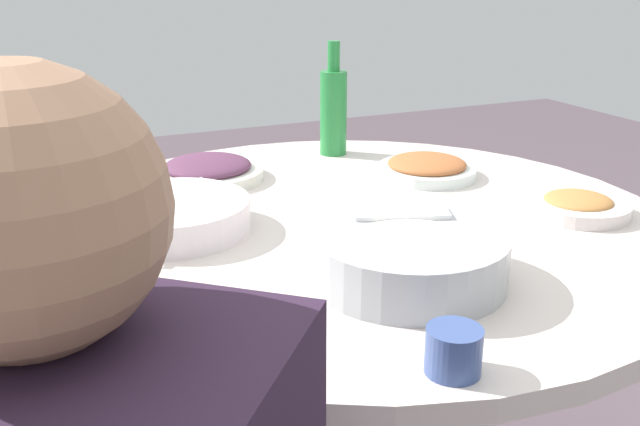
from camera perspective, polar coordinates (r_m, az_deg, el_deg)
The scene contains 9 objects.
round_dining_table at distance 1.42m, azimuth 2.68°, elevation -6.49°, with size 1.20×1.20×0.78m.
rice_bowl at distance 1.09m, azimuth 7.05°, elevation -3.43°, with size 0.30×0.30×0.09m.
soup_bowl at distance 1.31m, azimuth -11.68°, elevation -0.27°, with size 0.28×0.28×0.06m.
dish_eggplant at distance 1.60m, azimuth -8.86°, elevation 3.38°, with size 0.24×0.24×0.05m.
dish_tofu_braise at distance 1.46m, azimuth 19.72°, elevation 0.59°, with size 0.19×0.19×0.04m.
dish_stirfry at distance 1.62m, azimuth 8.44°, elevation 3.57°, with size 0.22×0.22×0.05m.
green_bottle at distance 1.77m, azimuth 1.07°, elevation 8.19°, with size 0.07×0.07×0.28m.
tea_cup_near at distance 0.88m, azimuth 10.52°, elevation -10.65°, with size 0.07×0.07×0.06m, color #3B518E.
tea_cup_far at distance 1.14m, azimuth -20.01°, elevation -4.07°, with size 0.08×0.08×0.06m, color white.
Camera 1 is at (-1.13, 0.58, 1.24)m, focal length 40.46 mm.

